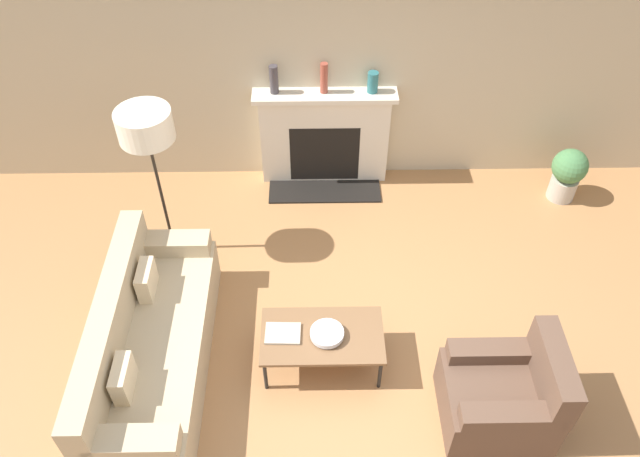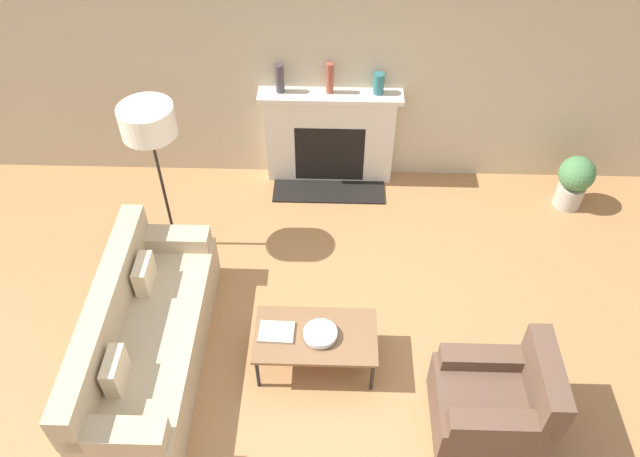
{
  "view_description": "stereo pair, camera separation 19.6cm",
  "coord_description": "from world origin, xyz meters",
  "px_view_note": "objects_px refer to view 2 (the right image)",
  "views": [
    {
      "loc": [
        -0.36,
        -3.09,
        4.78
      ],
      "look_at": [
        -0.29,
        1.25,
        0.45
      ],
      "focal_mm": 35.0,
      "sensor_mm": 36.0,
      "label": 1
    },
    {
      "loc": [
        -0.17,
        -3.09,
        4.78
      ],
      "look_at": [
        -0.29,
        1.25,
        0.45
      ],
      "focal_mm": 35.0,
      "sensor_mm": 36.0,
      "label": 2
    }
  ],
  "objects_px": {
    "bowl": "(320,334)",
    "book": "(276,332)",
    "mantel_vase_center_left": "(330,78)",
    "potted_plant": "(575,180)",
    "couch": "(145,338)",
    "mantel_vase_center_right": "(379,84)",
    "armchair_near": "(496,403)",
    "coffee_table": "(316,337)",
    "mantel_vase_left": "(280,78)",
    "fireplace": "(330,138)",
    "floor_lamp": "(150,130)"
  },
  "relations": [
    {
      "from": "fireplace",
      "to": "mantel_vase_left",
      "type": "xyz_separation_m",
      "value": [
        -0.53,
        0.01,
        0.75
      ]
    },
    {
      "from": "book",
      "to": "bowl",
      "type": "bearing_deg",
      "value": -1.95
    },
    {
      "from": "couch",
      "to": "mantel_vase_center_right",
      "type": "distance_m",
      "value": 3.43
    },
    {
      "from": "coffee_table",
      "to": "fireplace",
      "type": "bearing_deg",
      "value": 88.4
    },
    {
      "from": "couch",
      "to": "mantel_vase_left",
      "type": "height_order",
      "value": "mantel_vase_left"
    },
    {
      "from": "mantel_vase_center_right",
      "to": "mantel_vase_left",
      "type": "bearing_deg",
      "value": 180.0
    },
    {
      "from": "mantel_vase_center_left",
      "to": "potted_plant",
      "type": "relative_size",
      "value": 0.53
    },
    {
      "from": "mantel_vase_center_left",
      "to": "potted_plant",
      "type": "height_order",
      "value": "mantel_vase_center_left"
    },
    {
      "from": "floor_lamp",
      "to": "potted_plant",
      "type": "bearing_deg",
      "value": 9.79
    },
    {
      "from": "armchair_near",
      "to": "floor_lamp",
      "type": "xyz_separation_m",
      "value": [
        -2.99,
        1.97,
        1.15
      ]
    },
    {
      "from": "mantel_vase_center_right",
      "to": "potted_plant",
      "type": "height_order",
      "value": "mantel_vase_center_right"
    },
    {
      "from": "coffee_table",
      "to": "bowl",
      "type": "distance_m",
      "value": 0.08
    },
    {
      "from": "armchair_near",
      "to": "mantel_vase_center_left",
      "type": "height_order",
      "value": "mantel_vase_center_left"
    },
    {
      "from": "couch",
      "to": "mantel_vase_center_right",
      "type": "relative_size",
      "value": 9.62
    },
    {
      "from": "couch",
      "to": "potted_plant",
      "type": "bearing_deg",
      "value": -62.63
    },
    {
      "from": "couch",
      "to": "coffee_table",
      "type": "xyz_separation_m",
      "value": [
        1.47,
        0.02,
        0.05
      ]
    },
    {
      "from": "mantel_vase_left",
      "to": "floor_lamp",
      "type": "bearing_deg",
      "value": -133.25
    },
    {
      "from": "mantel_vase_left",
      "to": "potted_plant",
      "type": "bearing_deg",
      "value": -7.17
    },
    {
      "from": "mantel_vase_left",
      "to": "mantel_vase_center_right",
      "type": "xyz_separation_m",
      "value": [
        1.03,
        0.0,
        -0.04
      ]
    },
    {
      "from": "bowl",
      "to": "potted_plant",
      "type": "height_order",
      "value": "potted_plant"
    },
    {
      "from": "potted_plant",
      "to": "mantel_vase_center_right",
      "type": "bearing_deg",
      "value": 169.52
    },
    {
      "from": "mantel_vase_left",
      "to": "mantel_vase_center_right",
      "type": "bearing_deg",
      "value": 0.0
    },
    {
      "from": "fireplace",
      "to": "bowl",
      "type": "xyz_separation_m",
      "value": [
        -0.03,
        -2.57,
        -0.12
      ]
    },
    {
      "from": "fireplace",
      "to": "book",
      "type": "relative_size",
      "value": 5.04
    },
    {
      "from": "coffee_table",
      "to": "couch",
      "type": "bearing_deg",
      "value": -179.09
    },
    {
      "from": "armchair_near",
      "to": "potted_plant",
      "type": "relative_size",
      "value": 1.36
    },
    {
      "from": "mantel_vase_left",
      "to": "mantel_vase_center_left",
      "type": "bearing_deg",
      "value": 0.0
    },
    {
      "from": "mantel_vase_center_left",
      "to": "mantel_vase_center_right",
      "type": "height_order",
      "value": "mantel_vase_center_left"
    },
    {
      "from": "couch",
      "to": "armchair_near",
      "type": "xyz_separation_m",
      "value": [
        2.92,
        -0.52,
        -0.01
      ]
    },
    {
      "from": "coffee_table",
      "to": "mantel_vase_center_left",
      "type": "bearing_deg",
      "value": 88.61
    },
    {
      "from": "fireplace",
      "to": "potted_plant",
      "type": "relative_size",
      "value": 2.42
    },
    {
      "from": "mantel_vase_center_left",
      "to": "book",
      "type": "bearing_deg",
      "value": -98.8
    },
    {
      "from": "coffee_table",
      "to": "bowl",
      "type": "relative_size",
      "value": 3.64
    },
    {
      "from": "bowl",
      "to": "book",
      "type": "height_order",
      "value": "bowl"
    },
    {
      "from": "bowl",
      "to": "mantel_vase_center_right",
      "type": "distance_m",
      "value": 2.76
    },
    {
      "from": "bowl",
      "to": "book",
      "type": "bearing_deg",
      "value": 176.28
    },
    {
      "from": "mantel_vase_left",
      "to": "couch",
      "type": "bearing_deg",
      "value": -111.32
    },
    {
      "from": "book",
      "to": "potted_plant",
      "type": "distance_m",
      "value": 3.77
    },
    {
      "from": "bowl",
      "to": "potted_plant",
      "type": "bearing_deg",
      "value": 38.74
    },
    {
      "from": "couch",
      "to": "mantel_vase_center_left",
      "type": "bearing_deg",
      "value": -30.59
    },
    {
      "from": "potted_plant",
      "to": "fireplace",
      "type": "bearing_deg",
      "value": 171.74
    },
    {
      "from": "coffee_table",
      "to": "mantel_vase_center_left",
      "type": "distance_m",
      "value": 2.74
    },
    {
      "from": "couch",
      "to": "bowl",
      "type": "bearing_deg",
      "value": -89.68
    },
    {
      "from": "coffee_table",
      "to": "mantel_vase_center_left",
      "type": "height_order",
      "value": "mantel_vase_center_left"
    },
    {
      "from": "armchair_near",
      "to": "book",
      "type": "relative_size",
      "value": 2.84
    },
    {
      "from": "coffee_table",
      "to": "mantel_vase_left",
      "type": "height_order",
      "value": "mantel_vase_left"
    },
    {
      "from": "bowl",
      "to": "mantel_vase_center_right",
      "type": "bearing_deg",
      "value": 78.36
    },
    {
      "from": "coffee_table",
      "to": "book",
      "type": "xyz_separation_m",
      "value": [
        -0.33,
        0.01,
        0.04
      ]
    },
    {
      "from": "bowl",
      "to": "book",
      "type": "xyz_separation_m",
      "value": [
        -0.37,
        0.02,
        -0.03
      ]
    },
    {
      "from": "armchair_near",
      "to": "coffee_table",
      "type": "distance_m",
      "value": 1.55
    }
  ]
}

